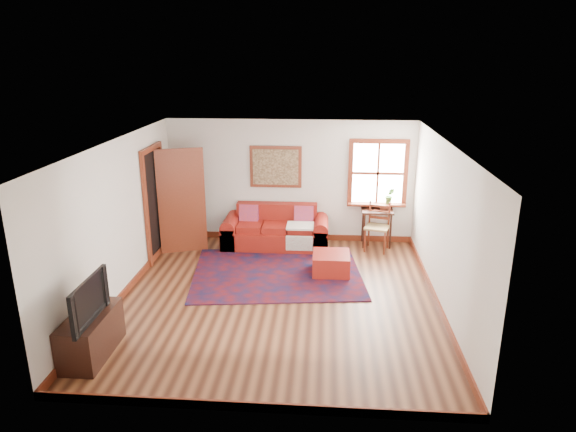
# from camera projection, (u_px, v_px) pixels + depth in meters

# --- Properties ---
(ground) EXTENTS (5.50, 5.50, 0.00)m
(ground) POSITION_uv_depth(u_px,v_px,m) (278.00, 298.00, 8.21)
(ground) COLOR #401E11
(ground) RESTS_ON ground
(room_envelope) EXTENTS (5.04, 5.54, 2.52)m
(room_envelope) POSITION_uv_depth(u_px,v_px,m) (278.00, 199.00, 7.73)
(room_envelope) COLOR silver
(room_envelope) RESTS_ON ground
(window) EXTENTS (1.18, 0.20, 1.38)m
(window) POSITION_uv_depth(u_px,v_px,m) (379.00, 180.00, 10.26)
(window) COLOR white
(window) RESTS_ON ground
(doorway) EXTENTS (0.89, 1.08, 2.14)m
(doorway) POSITION_uv_depth(u_px,v_px,m) (171.00, 200.00, 9.74)
(doorway) COLOR black
(doorway) RESTS_ON ground
(framed_artwork) EXTENTS (1.05, 0.07, 0.85)m
(framed_artwork) POSITION_uv_depth(u_px,v_px,m) (276.00, 167.00, 10.34)
(framed_artwork) COLOR maroon
(framed_artwork) RESTS_ON ground
(persian_rug) EXTENTS (3.19, 2.68, 0.02)m
(persian_rug) POSITION_uv_depth(u_px,v_px,m) (277.00, 273.00, 9.13)
(persian_rug) COLOR #510B0F
(persian_rug) RESTS_ON ground
(red_leather_sofa) EXTENTS (2.11, 0.87, 0.83)m
(red_leather_sofa) POSITION_uv_depth(u_px,v_px,m) (276.00, 233.00, 10.37)
(red_leather_sofa) COLOR maroon
(red_leather_sofa) RESTS_ON ground
(red_ottoman) EXTENTS (0.65, 0.65, 0.37)m
(red_ottoman) POSITION_uv_depth(u_px,v_px,m) (331.00, 263.00, 9.09)
(red_ottoman) COLOR maroon
(red_ottoman) RESTS_ON ground
(side_table) EXTENTS (0.62, 0.47, 0.75)m
(side_table) POSITION_uv_depth(u_px,v_px,m) (377.00, 216.00, 10.30)
(side_table) COLOR #321810
(side_table) RESTS_ON ground
(ladder_back_chair) EXTENTS (0.55, 0.53, 0.95)m
(ladder_back_chair) POSITION_uv_depth(u_px,v_px,m) (378.00, 224.00, 10.11)
(ladder_back_chair) COLOR tan
(ladder_back_chair) RESTS_ON ground
(media_cabinet) EXTENTS (0.47, 1.05, 0.58)m
(media_cabinet) POSITION_uv_depth(u_px,v_px,m) (91.00, 335.00, 6.59)
(media_cabinet) COLOR #321810
(media_cabinet) RESTS_ON ground
(television) EXTENTS (0.13, 0.97, 0.56)m
(television) POSITION_uv_depth(u_px,v_px,m) (82.00, 300.00, 6.28)
(television) COLOR black
(television) RESTS_ON media_cabinet
(candle_hurricane) EXTENTS (0.12, 0.12, 0.18)m
(candle_hurricane) POSITION_uv_depth(u_px,v_px,m) (104.00, 295.00, 6.84)
(candle_hurricane) COLOR silver
(candle_hurricane) RESTS_ON media_cabinet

